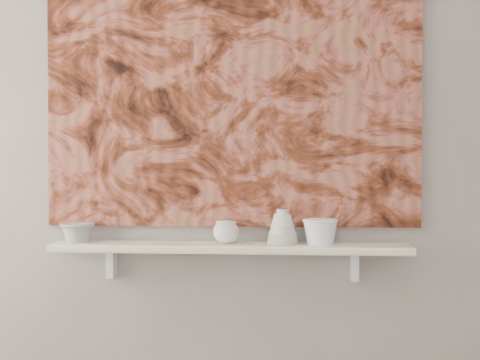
# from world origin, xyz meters

# --- Properties ---
(wall_back) EXTENTS (3.60, 0.00, 3.60)m
(wall_back) POSITION_xyz_m (0.00, 1.60, 1.35)
(wall_back) COLOR gray
(wall_back) RESTS_ON floor
(shelf) EXTENTS (1.40, 0.18, 0.03)m
(shelf) POSITION_xyz_m (0.00, 1.51, 0.92)
(shelf) COLOR white
(shelf) RESTS_ON wall_back
(shelf_stripe) EXTENTS (1.40, 0.01, 0.02)m
(shelf_stripe) POSITION_xyz_m (0.00, 1.41, 0.92)
(shelf_stripe) COLOR beige
(shelf_stripe) RESTS_ON shelf
(bracket_left) EXTENTS (0.03, 0.06, 0.12)m
(bracket_left) POSITION_xyz_m (-0.49, 1.57, 0.84)
(bracket_left) COLOR white
(bracket_left) RESTS_ON wall_back
(bracket_right) EXTENTS (0.03, 0.06, 0.12)m
(bracket_right) POSITION_xyz_m (0.49, 1.57, 0.84)
(bracket_right) COLOR white
(bracket_right) RESTS_ON wall_back
(painting) EXTENTS (1.50, 0.02, 1.10)m
(painting) POSITION_xyz_m (0.00, 1.59, 1.54)
(painting) COLOR maroon
(painting) RESTS_ON wall_back
(house_motif) EXTENTS (0.09, 0.00, 0.08)m
(house_motif) POSITION_xyz_m (0.45, 1.57, 1.23)
(house_motif) COLOR black
(house_motif) RESTS_ON painting
(bowl_grey) EXTENTS (0.14, 0.14, 0.08)m
(bowl_grey) POSITION_xyz_m (-0.61, 1.51, 0.97)
(bowl_grey) COLOR gray
(bowl_grey) RESTS_ON shelf
(cup_cream) EXTENTS (0.12, 0.12, 0.09)m
(cup_cream) POSITION_xyz_m (-0.01, 1.51, 0.98)
(cup_cream) COLOR silver
(cup_cream) RESTS_ON shelf
(bell_vessel) EXTENTS (0.13, 0.13, 0.14)m
(bell_vessel) POSITION_xyz_m (0.21, 1.51, 1.00)
(bell_vessel) COLOR beige
(bell_vessel) RESTS_ON shelf
(bowl_white) EXTENTS (0.18, 0.18, 0.10)m
(bowl_white) POSITION_xyz_m (0.35, 1.51, 0.98)
(bowl_white) COLOR silver
(bowl_white) RESTS_ON shelf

